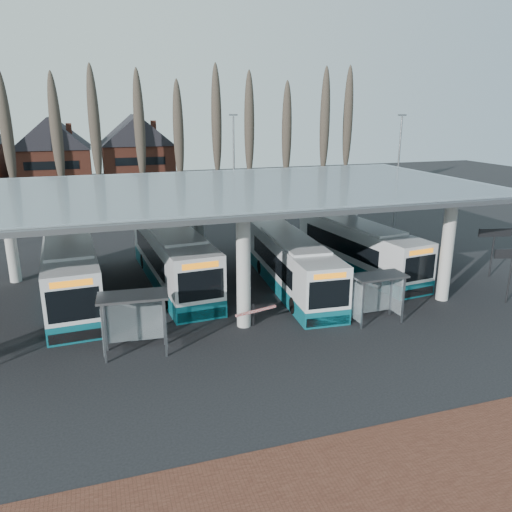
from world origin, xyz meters
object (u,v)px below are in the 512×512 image
object	(u,v)px
bus_2	(292,265)
shelter_2	(377,287)
bus_0	(71,271)
shelter_1	(134,310)
bus_3	(358,248)
bus_1	(173,257)

from	to	relation	value
bus_2	shelter_2	world-z (taller)	bus_2
bus_0	shelter_1	bearing A→B (deg)	-73.26
bus_3	shelter_2	bearing A→B (deg)	-119.73
bus_1	bus_3	distance (m)	12.50
bus_3	bus_2	bearing A→B (deg)	-165.54
bus_2	shelter_2	xyz separation A→B (m)	(2.31, -5.82, 0.35)
shelter_1	bus_1	bearing A→B (deg)	75.40
bus_2	shelter_1	distance (m)	11.32
bus_3	shelter_1	size ratio (longest dim) A/B	3.82
bus_3	shelter_1	bearing A→B (deg)	-160.23
bus_2	shelter_1	world-z (taller)	bus_2
bus_1	shelter_1	xyz separation A→B (m)	(-3.08, -8.89, 0.37)
bus_1	shelter_2	size ratio (longest dim) A/B	4.67
bus_0	shelter_1	size ratio (longest dim) A/B	4.05
bus_0	shelter_2	xyz separation A→B (m)	(15.08, -8.32, 0.21)
shelter_1	bus_0	bearing A→B (deg)	114.46
bus_3	shelter_2	distance (m)	8.75
bus_0	bus_1	distance (m)	6.07
bus_3	shelter_2	xyz separation A→B (m)	(-3.39, -8.06, 0.32)
bus_2	shelter_1	size ratio (longest dim) A/B	3.72
bus_1	shelter_2	bearing A→B (deg)	-49.40
bus_0	shelter_2	size ratio (longest dim) A/B	4.56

